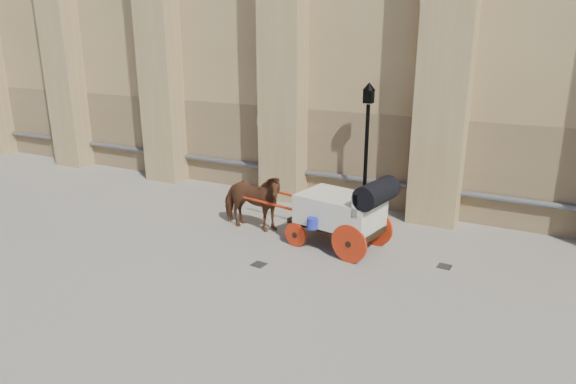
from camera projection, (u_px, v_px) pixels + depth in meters
The scene contains 6 objects.
ground at pixel (254, 239), 13.96m from camera, with size 90.00×90.00×0.00m, color slate.
horse at pixel (251, 201), 14.39m from camera, with size 0.92×2.01×1.70m, color brown.
carriage at pixel (345, 210), 13.05m from camera, with size 4.64×1.97×1.97m.
street_lamp at pixel (366, 146), 15.17m from camera, with size 0.38×0.38×4.02m.
drain_grate_near at pixel (259, 264), 12.40m from camera, with size 0.32×0.32×0.01m, color black.
drain_grate_far at pixel (444, 266), 12.30m from camera, with size 0.32×0.32×0.01m, color black.
Camera 1 is at (6.78, -11.06, 5.39)m, focal length 32.00 mm.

